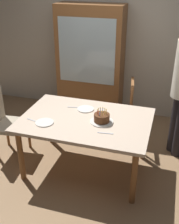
{
  "coord_description": "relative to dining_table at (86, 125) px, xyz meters",
  "views": [
    {
      "loc": [
        0.93,
        -2.86,
        2.37
      ],
      "look_at": [
        0.05,
        0.0,
        0.84
      ],
      "focal_mm": 44.83,
      "sensor_mm": 36.0,
      "label": 1
    }
  ],
  "objects": [
    {
      "name": "plate_near_celebrant",
      "position": [
        -0.44,
        -0.24,
        0.09
      ],
      "size": [
        0.22,
        0.22,
        0.01
      ],
      "primitive_type": "cylinder",
      "color": "white",
      "rests_on": "dining_table"
    },
    {
      "name": "fork_far_side",
      "position": [
        -0.24,
        0.25,
        0.09
      ],
      "size": [
        0.18,
        0.05,
        0.01
      ],
      "primitive_type": "cube",
      "rotation": [
        0.0,
        0.0,
        0.17
      ],
      "color": "silver",
      "rests_on": "dining_table"
    },
    {
      "name": "fork_near_celebrant",
      "position": [
        -0.6,
        -0.23,
        0.09
      ],
      "size": [
        0.18,
        0.06,
        0.01
      ],
      "primitive_type": "cube",
      "rotation": [
        0.0,
        0.0,
        -0.24
      ],
      "color": "silver",
      "rests_on": "dining_table"
    },
    {
      "name": "china_cabinet",
      "position": [
        -0.41,
        1.56,
        0.29
      ],
      "size": [
        1.1,
        0.45,
        1.9
      ],
      "color": "brown",
      "rests_on": "ground"
    },
    {
      "name": "chair_spindle_back",
      "position": [
        0.25,
        0.86,
        -0.2
      ],
      "size": [
        0.5,
        0.5,
        0.95
      ],
      "color": "brown",
      "rests_on": "ground"
    },
    {
      "name": "back_wall",
      "position": [
        0.0,
        1.85,
        0.64
      ],
      "size": [
        6.4,
        0.1,
        2.6
      ],
      "primitive_type": "cube",
      "color": "beige",
      "rests_on": "ground"
    },
    {
      "name": "fork_near_guest",
      "position": [
        0.31,
        -0.26,
        0.09
      ],
      "size": [
        0.18,
        0.04,
        0.01
      ],
      "primitive_type": "cube",
      "rotation": [
        0.0,
        0.0,
        0.12
      ],
      "color": "silver",
      "rests_on": "dining_table"
    },
    {
      "name": "dining_table",
      "position": [
        0.0,
        0.0,
        0.0
      ],
      "size": [
        1.58,
        1.08,
        0.74
      ],
      "color": "beige",
      "rests_on": "ground"
    },
    {
      "name": "chair_upholstered",
      "position": [
        -1.18,
        0.01,
        -0.13
      ],
      "size": [
        0.49,
        0.49,
        0.95
      ],
      "color": "tan",
      "rests_on": "ground"
    },
    {
      "name": "birthday_cake",
      "position": [
        0.21,
        -0.02,
        0.13
      ],
      "size": [
        0.28,
        0.28,
        0.17
      ],
      "color": "silver",
      "rests_on": "dining_table"
    },
    {
      "name": "plate_far_side",
      "position": [
        -0.08,
        0.24,
        0.09
      ],
      "size": [
        0.22,
        0.22,
        0.01
      ],
      "primitive_type": "cylinder",
      "color": "white",
      "rests_on": "dining_table"
    },
    {
      "name": "ground",
      "position": [
        0.0,
        0.0,
        -0.66
      ],
      "size": [
        6.4,
        6.4,
        0.0
      ],
      "primitive_type": "plane",
      "color": "#93704C"
    }
  ]
}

